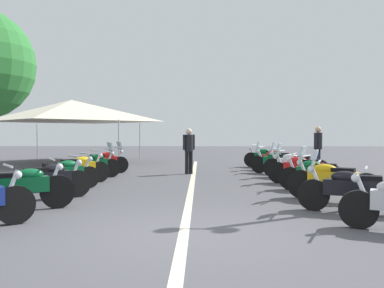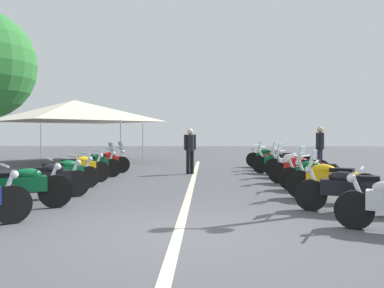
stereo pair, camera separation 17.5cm
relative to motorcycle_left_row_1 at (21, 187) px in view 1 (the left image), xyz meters
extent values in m
plane|color=#4C4C51|center=(-1.76, -3.25, -0.47)|extent=(80.00, 80.00, 0.00)
cube|color=beige|center=(3.49, -3.25, -0.46)|extent=(20.22, 0.16, 0.01)
cylinder|color=black|center=(-1.10, -0.40, -0.14)|extent=(0.50, 0.60, 0.65)
cylinder|color=silver|center=(-1.13, -0.35, 0.16)|extent=(0.23, 0.27, 0.58)
cylinder|color=silver|center=(-1.16, -0.32, 0.52)|extent=(0.52, 0.41, 0.04)
sphere|color=silver|center=(-1.07, -0.44, 0.36)|extent=(0.14, 0.14, 0.14)
cylinder|color=black|center=(0.33, -0.60, -0.13)|extent=(0.45, 0.66, 0.68)
cube|color=#0C592D|center=(-0.01, 0.02, 0.05)|extent=(0.76, 1.07, 0.30)
ellipsoid|color=#0C592D|center=(0.08, -0.14, 0.25)|extent=(0.48, 0.58, 0.22)
cube|color=black|center=(-0.12, 0.21, 0.23)|extent=(0.46, 0.55, 0.12)
cylinder|color=silver|center=(0.30, -0.54, 0.17)|extent=(0.20, 0.29, 0.58)
cylinder|color=silver|center=(0.28, -0.51, 0.53)|extent=(0.56, 0.34, 0.04)
sphere|color=silver|center=(0.35, -0.64, 0.37)|extent=(0.14, 0.14, 0.14)
cylinder|color=black|center=(1.75, -0.56, -0.15)|extent=(0.51, 0.59, 0.64)
cylinder|color=black|center=(0.82, 0.58, -0.15)|extent=(0.51, 0.59, 0.64)
cube|color=black|center=(1.28, 0.01, 0.03)|extent=(0.92, 1.04, 0.30)
ellipsoid|color=black|center=(1.40, -0.13, 0.23)|extent=(0.53, 0.57, 0.22)
cube|color=black|center=(1.15, 0.18, 0.21)|extent=(0.51, 0.54, 0.12)
cylinder|color=silver|center=(1.71, -0.51, 0.15)|extent=(0.24, 0.27, 0.58)
cylinder|color=silver|center=(1.69, -0.48, 0.51)|extent=(0.51, 0.42, 0.04)
sphere|color=silver|center=(1.78, -0.60, 0.35)|extent=(0.14, 0.14, 0.14)
cylinder|color=silver|center=(1.14, 0.46, -0.24)|extent=(0.41, 0.48, 0.08)
cylinder|color=black|center=(3.31, -0.39, -0.17)|extent=(0.49, 0.56, 0.60)
cylinder|color=black|center=(2.36, 0.79, -0.17)|extent=(0.49, 0.56, 0.60)
cube|color=#0C592D|center=(2.83, 0.20, 0.01)|extent=(0.94, 1.08, 0.30)
ellipsoid|color=#0C592D|center=(2.95, 0.06, 0.21)|extent=(0.53, 0.57, 0.22)
cube|color=black|center=(2.69, 0.37, 0.19)|extent=(0.50, 0.54, 0.12)
cylinder|color=silver|center=(3.27, -0.35, 0.13)|extent=(0.24, 0.27, 0.58)
cylinder|color=silver|center=(3.25, -0.32, 0.49)|extent=(0.51, 0.42, 0.04)
sphere|color=silver|center=(3.34, -0.43, 0.33)|extent=(0.14, 0.14, 0.14)
cylinder|color=silver|center=(2.69, 0.67, -0.26)|extent=(0.41, 0.48, 0.08)
cylinder|color=black|center=(4.61, -0.35, -0.14)|extent=(0.51, 0.60, 0.65)
cylinder|color=black|center=(3.77, 0.74, -0.14)|extent=(0.51, 0.60, 0.65)
cube|color=#EAB214|center=(4.19, 0.19, 0.04)|extent=(0.86, 1.00, 0.30)
ellipsoid|color=#EAB214|center=(4.30, 0.05, 0.24)|extent=(0.52, 0.57, 0.22)
cube|color=black|center=(4.06, 0.37, 0.22)|extent=(0.50, 0.54, 0.12)
cylinder|color=silver|center=(4.57, -0.31, 0.16)|extent=(0.23, 0.27, 0.58)
cylinder|color=silver|center=(4.55, -0.27, 0.52)|extent=(0.52, 0.41, 0.04)
sphere|color=silver|center=(4.64, -0.39, 0.36)|extent=(0.14, 0.14, 0.14)
cylinder|color=silver|center=(4.08, 0.63, -0.24)|extent=(0.40, 0.48, 0.08)
cylinder|color=black|center=(5.98, -0.42, -0.15)|extent=(0.47, 0.61, 0.64)
cylinder|color=black|center=(5.23, 0.72, -0.15)|extent=(0.47, 0.61, 0.64)
cube|color=#0C592D|center=(5.60, 0.15, 0.03)|extent=(0.80, 1.02, 0.30)
ellipsoid|color=#0C592D|center=(5.70, 0.00, 0.23)|extent=(0.50, 0.58, 0.22)
cube|color=black|center=(5.48, 0.33, 0.21)|extent=(0.48, 0.54, 0.12)
cylinder|color=silver|center=(5.95, -0.37, 0.15)|extent=(0.22, 0.28, 0.58)
cylinder|color=silver|center=(5.92, -0.33, 0.51)|extent=(0.54, 0.37, 0.04)
sphere|color=silver|center=(6.01, -0.46, 0.35)|extent=(0.14, 0.14, 0.14)
cylinder|color=silver|center=(5.53, 0.59, -0.24)|extent=(0.37, 0.50, 0.08)
cube|color=silver|center=(5.97, -0.40, 0.58)|extent=(0.37, 0.30, 0.32)
cylinder|color=black|center=(7.44, -0.44, -0.15)|extent=(0.46, 0.61, 0.63)
cylinder|color=black|center=(6.72, 0.71, -0.15)|extent=(0.46, 0.61, 0.63)
cube|color=red|center=(7.08, 0.13, 0.03)|extent=(0.79, 1.02, 0.30)
ellipsoid|color=red|center=(7.18, -0.02, 0.23)|extent=(0.50, 0.58, 0.22)
cube|color=black|center=(6.96, 0.32, 0.21)|extent=(0.48, 0.54, 0.12)
cylinder|color=silver|center=(7.41, -0.39, 0.15)|extent=(0.21, 0.28, 0.58)
cylinder|color=silver|center=(7.39, -0.35, 0.51)|extent=(0.55, 0.37, 0.04)
sphere|color=silver|center=(7.47, -0.48, 0.35)|extent=(0.14, 0.14, 0.14)
cylinder|color=silver|center=(7.02, 0.57, -0.25)|extent=(0.36, 0.51, 0.08)
cube|color=silver|center=(7.43, -0.42, 0.58)|extent=(0.37, 0.30, 0.32)
cylinder|color=black|center=(-1.27, -6.03, -0.16)|extent=(0.38, 0.62, 0.61)
cylinder|color=silver|center=(-1.29, -6.08, 0.14)|extent=(0.18, 0.29, 0.58)
cylinder|color=silver|center=(-1.31, -6.12, 0.50)|extent=(0.58, 0.29, 0.04)
sphere|color=silver|center=(-1.25, -5.98, 0.34)|extent=(0.14, 0.14, 0.14)
cylinder|color=black|center=(0.21, -5.73, -0.16)|extent=(0.35, 0.63, 0.62)
cube|color=black|center=(-0.06, -6.44, 0.02)|extent=(0.67, 1.18, 0.30)
ellipsoid|color=black|center=(0.00, -6.27, 0.22)|extent=(0.43, 0.58, 0.22)
cube|color=black|center=(-0.14, -6.64, 0.20)|extent=(0.41, 0.54, 0.12)
cylinder|color=silver|center=(0.18, -5.78, 0.14)|extent=(0.17, 0.30, 0.58)
cylinder|color=silver|center=(0.17, -5.82, 0.50)|extent=(0.59, 0.26, 0.04)
sphere|color=silver|center=(0.22, -5.68, 0.34)|extent=(0.14, 0.14, 0.14)
cylinder|color=silver|center=(-0.40, -6.80, -0.25)|extent=(0.27, 0.54, 0.08)
cube|color=silver|center=(0.20, -5.75, 0.57)|extent=(0.38, 0.24, 0.32)
cylinder|color=black|center=(1.66, -5.86, -0.13)|extent=(0.46, 0.64, 0.67)
cylinder|color=black|center=(0.94, -7.07, -0.13)|extent=(0.46, 0.64, 0.67)
cube|color=#EAB214|center=(1.30, -6.47, 0.05)|extent=(0.79, 1.06, 0.30)
ellipsoid|color=#EAB214|center=(1.40, -6.31, 0.25)|extent=(0.49, 0.58, 0.22)
cube|color=black|center=(1.19, -6.65, 0.23)|extent=(0.47, 0.55, 0.12)
cylinder|color=silver|center=(1.63, -5.91, 0.17)|extent=(0.21, 0.28, 0.58)
cylinder|color=silver|center=(1.61, -5.95, 0.53)|extent=(0.55, 0.35, 0.04)
sphere|color=silver|center=(1.69, -5.82, 0.37)|extent=(0.14, 0.14, 0.14)
cylinder|color=silver|center=(0.93, -6.74, -0.23)|extent=(0.35, 0.51, 0.08)
cube|color=silver|center=(1.65, -5.88, 0.60)|extent=(0.37, 0.29, 0.32)
cylinder|color=black|center=(3.07, -5.92, -0.16)|extent=(0.35, 0.63, 0.62)
cylinder|color=black|center=(2.56, -7.22, -0.16)|extent=(0.35, 0.63, 0.62)
cube|color=#0C592D|center=(2.81, -6.57, 0.02)|extent=(0.65, 1.09, 0.30)
ellipsoid|color=#0C592D|center=(2.88, -6.40, 0.22)|extent=(0.43, 0.58, 0.22)
cube|color=black|center=(2.73, -6.77, 0.20)|extent=(0.42, 0.54, 0.12)
cylinder|color=silver|center=(3.05, -5.97, 0.14)|extent=(0.17, 0.30, 0.58)
cylinder|color=silver|center=(3.03, -6.01, 0.50)|extent=(0.59, 0.26, 0.04)
sphere|color=silver|center=(3.09, -5.87, 0.34)|extent=(0.14, 0.14, 0.14)
cylinder|color=silver|center=(2.49, -6.89, -0.25)|extent=(0.27, 0.54, 0.08)
cylinder|color=black|center=(4.51, -5.87, -0.15)|extent=(0.40, 0.64, 0.64)
cylinder|color=black|center=(3.87, -7.25, -0.15)|extent=(0.40, 0.64, 0.64)
cube|color=red|center=(4.19, -6.56, 0.03)|extent=(0.74, 1.16, 0.30)
ellipsoid|color=red|center=(4.27, -6.40, 0.23)|extent=(0.45, 0.58, 0.22)
cube|color=black|center=(4.10, -6.76, 0.21)|extent=(0.44, 0.54, 0.12)
cylinder|color=silver|center=(4.48, -5.93, 0.15)|extent=(0.19, 0.29, 0.58)
cylinder|color=silver|center=(4.47, -5.96, 0.51)|extent=(0.58, 0.30, 0.04)
sphere|color=silver|center=(4.53, -5.83, 0.35)|extent=(0.14, 0.14, 0.14)
cylinder|color=silver|center=(3.84, -6.89, -0.24)|extent=(0.30, 0.53, 0.08)
cube|color=silver|center=(4.50, -5.89, 0.58)|extent=(0.38, 0.26, 0.32)
cylinder|color=black|center=(6.05, -5.99, -0.14)|extent=(0.42, 0.66, 0.66)
cylinder|color=black|center=(5.37, -7.37, -0.14)|extent=(0.42, 0.66, 0.66)
cube|color=white|center=(5.71, -6.68, 0.04)|extent=(0.77, 1.17, 0.30)
ellipsoid|color=white|center=(5.79, -6.52, 0.24)|extent=(0.46, 0.58, 0.22)
cube|color=black|center=(5.61, -6.88, 0.22)|extent=(0.45, 0.55, 0.12)
cylinder|color=silver|center=(6.03, -6.04, 0.16)|extent=(0.19, 0.29, 0.58)
cylinder|color=silver|center=(6.01, -6.08, 0.52)|extent=(0.57, 0.31, 0.04)
sphere|color=silver|center=(6.07, -5.94, 0.36)|extent=(0.14, 0.14, 0.14)
cylinder|color=silver|center=(5.35, -7.01, -0.24)|extent=(0.32, 0.53, 0.08)
cube|color=silver|center=(6.04, -6.01, 0.59)|extent=(0.38, 0.27, 0.32)
cylinder|color=black|center=(7.53, -5.74, -0.15)|extent=(0.41, 0.64, 0.65)
cylinder|color=black|center=(6.86, -7.12, -0.15)|extent=(0.41, 0.64, 0.65)
cube|color=#0C592D|center=(7.20, -6.43, 0.03)|extent=(0.76, 1.17, 0.30)
ellipsoid|color=#0C592D|center=(7.27, -6.27, 0.23)|extent=(0.46, 0.58, 0.22)
cube|color=black|center=(7.10, -6.63, 0.21)|extent=(0.44, 0.55, 0.12)
cylinder|color=silver|center=(7.50, -5.79, 0.15)|extent=(0.19, 0.29, 0.58)
cylinder|color=silver|center=(7.48, -5.83, 0.51)|extent=(0.58, 0.31, 0.04)
sphere|color=silver|center=(7.55, -5.69, 0.35)|extent=(0.14, 0.14, 0.14)
cylinder|color=silver|center=(6.83, -6.76, -0.24)|extent=(0.31, 0.53, 0.08)
cylinder|color=black|center=(8.74, -5.86, -0.16)|extent=(0.36, 0.62, 0.61)
cylinder|color=black|center=(8.16, -7.29, -0.16)|extent=(0.36, 0.62, 0.61)
cube|color=maroon|center=(8.45, -6.58, 0.02)|extent=(0.70, 1.19, 0.30)
ellipsoid|color=maroon|center=(8.51, -6.41, 0.22)|extent=(0.44, 0.58, 0.22)
cube|color=black|center=(8.36, -6.78, 0.20)|extent=(0.42, 0.54, 0.12)
cylinder|color=silver|center=(8.72, -5.92, 0.14)|extent=(0.17, 0.29, 0.58)
cylinder|color=silver|center=(8.70, -5.95, 0.50)|extent=(0.59, 0.27, 0.04)
sphere|color=silver|center=(8.76, -5.81, 0.34)|extent=(0.14, 0.14, 0.14)
cylinder|color=silver|center=(8.11, -6.94, -0.25)|extent=(0.28, 0.54, 0.08)
cube|color=silver|center=(8.73, -5.88, 0.57)|extent=(0.38, 0.25, 0.32)
cylinder|color=black|center=(10.23, -5.78, -0.14)|extent=(0.42, 0.65, 0.66)
cylinder|color=black|center=(9.57, -7.11, -0.14)|extent=(0.42, 0.65, 0.66)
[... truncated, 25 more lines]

